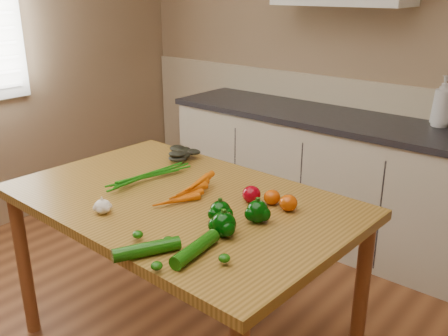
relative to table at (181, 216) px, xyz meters
name	(u,v)px	position (x,y,z in m)	size (l,w,h in m)	color
room	(79,128)	(-0.03, -0.47, 0.51)	(4.04, 5.04, 2.64)	brown
counter_run	(361,184)	(0.18, 1.55, -0.28)	(2.84, 0.64, 1.14)	#BFB79F
table	(181,216)	(0.00, 0.00, 0.00)	(1.58, 1.04, 0.83)	olive
soap_bottle_a	(443,101)	(0.58, 1.71, 0.32)	(0.12, 0.12, 0.32)	silver
carrot_bunch	(177,184)	(-0.06, 0.04, 0.13)	(0.29, 0.22, 0.08)	#D95C05
leafy_greens	(176,149)	(-0.39, 0.37, 0.15)	(0.22, 0.20, 0.11)	black
garlic_bulb	(102,207)	(-0.13, -0.33, 0.12)	(0.07, 0.07, 0.06)	white
pepper_a	(220,212)	(0.30, -0.07, 0.14)	(0.09, 0.09, 0.09)	#023203
pepper_b	(258,211)	(0.42, 0.02, 0.14)	(0.09, 0.09, 0.09)	#023203
pepper_c	(224,224)	(0.39, -0.16, 0.14)	(0.10, 0.10, 0.10)	#023203
tomato_a	(251,194)	(0.28, 0.16, 0.13)	(0.08, 0.08, 0.08)	maroon
tomato_b	(272,197)	(0.36, 0.20, 0.13)	(0.07, 0.07, 0.07)	#BB4304
tomato_c	(288,203)	(0.45, 0.19, 0.13)	(0.08, 0.08, 0.07)	#BB4304
zucchini_a	(195,249)	(0.40, -0.34, 0.12)	(0.05, 0.05, 0.24)	#0F4807
zucchini_b	(147,249)	(0.27, -0.45, 0.12)	(0.05, 0.05, 0.24)	#0F4807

